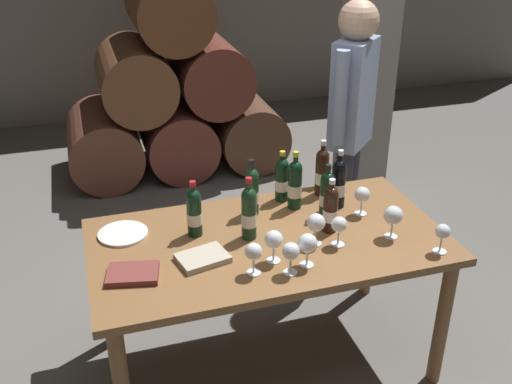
# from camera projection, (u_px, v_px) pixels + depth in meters

# --- Properties ---
(ground_plane) EXTENTS (14.00, 14.00, 0.00)m
(ground_plane) POSITION_uv_depth(u_px,v_px,m) (267.00, 359.00, 3.20)
(ground_plane) COLOR #66635E
(barrel_stack) EXTENTS (1.86, 0.90, 1.69)m
(barrel_stack) POSITION_uv_depth(u_px,v_px,m) (174.00, 96.00, 5.11)
(barrel_stack) COLOR brown
(barrel_stack) RESTS_ON ground_plane
(stone_pillar) EXTENTS (0.32, 0.32, 2.60)m
(stone_pillar) POSITION_uv_depth(u_px,v_px,m) (370.00, 36.00, 4.31)
(stone_pillar) COLOR gray
(stone_pillar) RESTS_ON ground_plane
(dining_table) EXTENTS (1.70, 0.90, 0.76)m
(dining_table) POSITION_uv_depth(u_px,v_px,m) (268.00, 254.00, 2.89)
(dining_table) COLOR brown
(dining_table) RESTS_ON ground_plane
(wine_bottle_0) EXTENTS (0.07, 0.07, 0.30)m
(wine_bottle_0) POSITION_uv_depth(u_px,v_px,m) (252.00, 191.00, 3.01)
(wine_bottle_0) COLOR #19381E
(wine_bottle_0) RESTS_ON dining_table
(wine_bottle_1) EXTENTS (0.07, 0.07, 0.32)m
(wine_bottle_1) POSITION_uv_depth(u_px,v_px,m) (249.00, 213.00, 2.80)
(wine_bottle_1) COLOR #19381E
(wine_bottle_1) RESTS_ON dining_table
(wine_bottle_2) EXTENTS (0.07, 0.07, 0.31)m
(wine_bottle_2) POSITION_uv_depth(u_px,v_px,m) (322.00, 172.00, 3.20)
(wine_bottle_2) COLOR black
(wine_bottle_2) RESTS_ON dining_table
(wine_bottle_3) EXTENTS (0.07, 0.07, 0.28)m
(wine_bottle_3) POSITION_uv_depth(u_px,v_px,m) (327.00, 193.00, 3.00)
(wine_bottle_3) COLOR black
(wine_bottle_3) RESTS_ON dining_table
(wine_bottle_4) EXTENTS (0.07, 0.07, 0.32)m
(wine_bottle_4) POSITION_uv_depth(u_px,v_px,m) (295.00, 184.00, 3.06)
(wine_bottle_4) COLOR black
(wine_bottle_4) RESTS_ON dining_table
(wine_bottle_5) EXTENTS (0.07, 0.07, 0.32)m
(wine_bottle_5) POSITION_uv_depth(u_px,v_px,m) (339.00, 183.00, 3.08)
(wine_bottle_5) COLOR black
(wine_bottle_5) RESTS_ON dining_table
(wine_bottle_6) EXTENTS (0.07, 0.07, 0.29)m
(wine_bottle_6) POSITION_uv_depth(u_px,v_px,m) (194.00, 212.00, 2.82)
(wine_bottle_6) COLOR black
(wine_bottle_6) RESTS_ON dining_table
(wine_bottle_7) EXTENTS (0.07, 0.07, 0.28)m
(wine_bottle_7) POSITION_uv_depth(u_px,v_px,m) (282.00, 179.00, 3.15)
(wine_bottle_7) COLOR black
(wine_bottle_7) RESTS_ON dining_table
(wine_bottle_8) EXTENTS (0.07, 0.07, 0.28)m
(wine_bottle_8) POSITION_uv_depth(u_px,v_px,m) (330.00, 209.00, 2.86)
(wine_bottle_8) COLOR black
(wine_bottle_8) RESTS_ON dining_table
(wine_glass_0) EXTENTS (0.08, 0.08, 0.16)m
(wine_glass_0) POSITION_uv_depth(u_px,v_px,m) (274.00, 240.00, 2.62)
(wine_glass_0) COLOR white
(wine_glass_0) RESTS_ON dining_table
(wine_glass_1) EXTENTS (0.07, 0.07, 0.15)m
(wine_glass_1) POSITION_uv_depth(u_px,v_px,m) (339.00, 225.00, 2.75)
(wine_glass_1) COLOR white
(wine_glass_1) RESTS_ON dining_table
(wine_glass_2) EXTENTS (0.09, 0.09, 0.16)m
(wine_glass_2) POSITION_uv_depth(u_px,v_px,m) (308.00, 244.00, 2.59)
(wine_glass_2) COLOR white
(wine_glass_2) RESTS_ON dining_table
(wine_glass_3) EXTENTS (0.09, 0.09, 0.17)m
(wine_glass_3) POSITION_uv_depth(u_px,v_px,m) (393.00, 216.00, 2.81)
(wine_glass_3) COLOR white
(wine_glass_3) RESTS_ON dining_table
(wine_glass_4) EXTENTS (0.07, 0.07, 0.14)m
(wine_glass_4) POSITION_uv_depth(u_px,v_px,m) (443.00, 233.00, 2.70)
(wine_glass_4) COLOR white
(wine_glass_4) RESTS_ON dining_table
(wine_glass_5) EXTENTS (0.08, 0.08, 0.15)m
(wine_glass_5) POSITION_uv_depth(u_px,v_px,m) (362.00, 195.00, 3.01)
(wine_glass_5) COLOR white
(wine_glass_5) RESTS_ON dining_table
(wine_glass_6) EXTENTS (0.08, 0.08, 0.15)m
(wine_glass_6) POSITION_uv_depth(u_px,v_px,m) (290.00, 252.00, 2.54)
(wine_glass_6) COLOR white
(wine_glass_6) RESTS_ON dining_table
(wine_glass_7) EXTENTS (0.08, 0.08, 0.15)m
(wine_glass_7) POSITION_uv_depth(u_px,v_px,m) (254.00, 253.00, 2.54)
(wine_glass_7) COLOR white
(wine_glass_7) RESTS_ON dining_table
(wine_glass_8) EXTENTS (0.09, 0.09, 0.16)m
(wine_glass_8) POSITION_uv_depth(u_px,v_px,m) (316.00, 223.00, 2.75)
(wine_glass_8) COLOR white
(wine_glass_8) RESTS_ON dining_table
(tasting_notebook) EXTENTS (0.25, 0.20, 0.03)m
(tasting_notebook) POSITION_uv_depth(u_px,v_px,m) (133.00, 274.00, 2.56)
(tasting_notebook) COLOR brown
(tasting_notebook) RESTS_ON dining_table
(leather_ledger) EXTENTS (0.25, 0.21, 0.03)m
(leather_ledger) POSITION_uv_depth(u_px,v_px,m) (203.00, 258.00, 2.67)
(leather_ledger) COLOR #B2A893
(leather_ledger) RESTS_ON dining_table
(serving_plate) EXTENTS (0.24, 0.24, 0.01)m
(serving_plate) POSITION_uv_depth(u_px,v_px,m) (123.00, 234.00, 2.87)
(serving_plate) COLOR white
(serving_plate) RESTS_ON dining_table
(sommelier_presenting) EXTENTS (0.38, 0.37, 1.72)m
(sommelier_presenting) POSITION_uv_depth(u_px,v_px,m) (351.00, 115.00, 3.56)
(sommelier_presenting) COLOR #383842
(sommelier_presenting) RESTS_ON ground_plane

